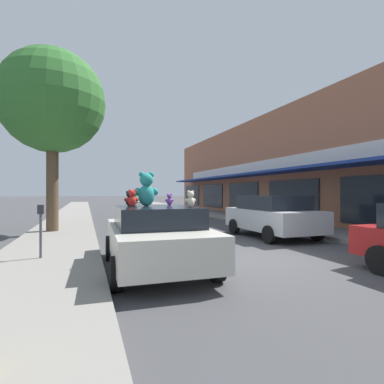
{
  "coord_description": "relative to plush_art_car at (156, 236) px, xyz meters",
  "views": [
    {
      "loc": [
        -4.24,
        -6.81,
        1.72
      ],
      "look_at": [
        -1.65,
        0.47,
        1.73
      ],
      "focal_mm": 28.0,
      "sensor_mm": 36.0,
      "label": 1
    }
  ],
  "objects": [
    {
      "name": "ground_plane",
      "position": [
        2.76,
        0.25,
        -0.75
      ],
      "size": [
        260.0,
        260.0,
        0.0
      ],
      "primitive_type": "plane",
      "color": "#424244"
    },
    {
      "name": "sidewalk_near",
      "position": [
        -2.39,
        0.25,
        -0.68
      ],
      "size": [
        2.56,
        90.0,
        0.15
      ],
      "color": "gray",
      "rests_on": "ground_plane"
    },
    {
      "name": "storefront_row",
      "position": [
        16.48,
        9.75,
        2.59
      ],
      "size": [
        16.38,
        32.54,
        6.68
      ],
      "color": "#9E6047",
      "rests_on": "ground_plane"
    },
    {
      "name": "plush_art_car",
      "position": [
        0.0,
        0.0,
        0.0
      ],
      "size": [
        2.19,
        4.12,
        1.4
      ],
      "rotation": [
        0.0,
        0.0,
        -0.03
      ],
      "color": "beige",
      "rests_on": "ground_plane"
    },
    {
      "name": "teddy_bear_giant",
      "position": [
        -0.16,
        0.3,
        1.03
      ],
      "size": [
        0.58,
        0.35,
        0.79
      ],
      "rotation": [
        0.0,
        0.0,
        3.16
      ],
      "color": "teal",
      "rests_on": "plush_art_car"
    },
    {
      "name": "teddy_bear_black",
      "position": [
        -0.54,
        0.39,
        0.82
      ],
      "size": [
        0.26,
        0.21,
        0.35
      ],
      "rotation": [
        0.0,
        0.0,
        2.6
      ],
      "color": "black",
      "rests_on": "plush_art_car"
    },
    {
      "name": "teddy_bear_green",
      "position": [
        -0.36,
        0.84,
        0.82
      ],
      "size": [
        0.25,
        0.22,
        0.35
      ],
      "rotation": [
        0.0,
        0.0,
        2.51
      ],
      "color": "green",
      "rests_on": "plush_art_car"
    },
    {
      "name": "teddy_bear_cream",
      "position": [
        0.57,
        -0.71,
        0.82
      ],
      "size": [
        0.27,
        0.18,
        0.36
      ],
      "rotation": [
        0.0,
        0.0,
        3.36
      ],
      "color": "beige",
      "rests_on": "plush_art_car"
    },
    {
      "name": "teddy_bear_white",
      "position": [
        -0.11,
        0.61,
        0.83
      ],
      "size": [
        0.27,
        0.22,
        0.37
      ],
      "rotation": [
        0.0,
        0.0,
        2.65
      ],
      "color": "white",
      "rests_on": "plush_art_car"
    },
    {
      "name": "teddy_bear_red",
      "position": [
        -0.52,
        0.08,
        0.84
      ],
      "size": [
        0.28,
        0.17,
        0.38
      ],
      "rotation": [
        0.0,
        0.0,
        3.14
      ],
      "color": "red",
      "rests_on": "plush_art_car"
    },
    {
      "name": "teddy_bear_purple",
      "position": [
        0.45,
        0.53,
        0.79
      ],
      "size": [
        0.22,
        0.16,
        0.28
      ],
      "rotation": [
        0.0,
        0.0,
        2.77
      ],
      "color": "purple",
      "rests_on": "plush_art_car"
    },
    {
      "name": "parked_car_far_center",
      "position": [
        5.28,
        3.21,
        0.09
      ],
      "size": [
        2.17,
        4.02,
        1.59
      ],
      "color": "#B7B7BC",
      "rests_on": "ground_plane"
    },
    {
      "name": "street_tree",
      "position": [
        -2.76,
        6.8,
        4.64
      ],
      "size": [
        4.18,
        4.18,
        7.37
      ],
      "color": "brown",
      "rests_on": "sidewalk_near"
    },
    {
      "name": "parking_meter",
      "position": [
        -2.49,
        1.38,
        0.21
      ],
      "size": [
        0.14,
        0.1,
        1.27
      ],
      "color": "#4C4C51",
      "rests_on": "sidewalk_near"
    }
  ]
}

